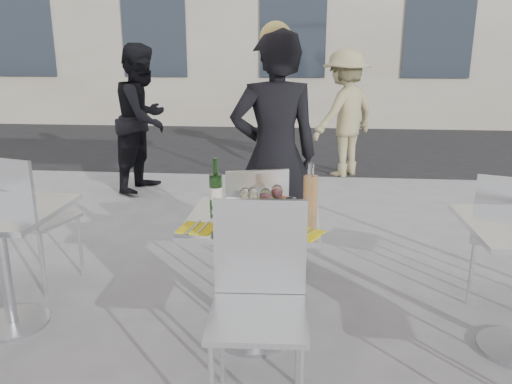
# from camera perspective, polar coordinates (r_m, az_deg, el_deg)

# --- Properties ---
(ground) EXTENTS (80.00, 80.00, 0.00)m
(ground) POSITION_cam_1_polar(r_m,az_deg,el_deg) (3.07, -0.27, -16.22)
(ground) COLOR slate
(street_asphalt) EXTENTS (24.00, 5.00, 0.00)m
(street_asphalt) POSITION_cam_1_polar(r_m,az_deg,el_deg) (9.24, 3.70, 5.56)
(street_asphalt) COLOR black
(street_asphalt) RESTS_ON ground
(main_table) EXTENTS (0.72, 0.72, 0.75)m
(main_table) POSITION_cam_1_polar(r_m,az_deg,el_deg) (2.83, -0.29, -6.90)
(main_table) COLOR #B7BABF
(main_table) RESTS_ON ground
(side_table_left) EXTENTS (0.72, 0.72, 0.75)m
(side_table_left) POSITION_cam_1_polar(r_m,az_deg,el_deg) (3.32, -27.14, -5.22)
(side_table_left) COLOR #B7BABF
(side_table_left) RESTS_ON ground
(chair_far) EXTENTS (0.51, 0.52, 0.90)m
(chair_far) POSITION_cam_1_polar(r_m,az_deg,el_deg) (3.37, -0.19, -3.17)
(chair_far) COLOR silver
(chair_far) RESTS_ON ground
(chair_near) EXTENTS (0.46, 0.47, 0.97)m
(chair_near) POSITION_cam_1_polar(r_m,az_deg,el_deg) (2.34, 0.34, -11.03)
(chair_near) COLOR silver
(chair_near) RESTS_ON ground
(side_chair_lfar) EXTENTS (0.54, 0.55, 0.96)m
(side_chair_lfar) POSITION_cam_1_polar(r_m,az_deg,el_deg) (3.77, -24.90, -2.05)
(side_chair_lfar) COLOR silver
(side_chair_lfar) RESTS_ON ground
(side_chair_rfar) EXTENTS (0.53, 0.54, 0.90)m
(side_chair_rfar) POSITION_cam_1_polar(r_m,az_deg,el_deg) (3.58, 26.69, -3.83)
(side_chair_rfar) COLOR silver
(side_chair_rfar) RESTS_ON ground
(woman_diner) EXTENTS (0.73, 0.57, 1.78)m
(woman_diner) POSITION_cam_1_polar(r_m,az_deg,el_deg) (3.65, 2.13, 4.07)
(woman_diner) COLOR black
(woman_diner) RESTS_ON ground
(pedestrian_a) EXTENTS (0.82, 0.96, 1.73)m
(pedestrian_a) POSITION_cam_1_polar(r_m,az_deg,el_deg) (6.13, -12.74, 8.19)
(pedestrian_a) COLOR black
(pedestrian_a) RESTS_ON ground
(pedestrian_b) EXTENTS (1.19, 1.21, 1.67)m
(pedestrian_b) POSITION_cam_1_polar(r_m,az_deg,el_deg) (6.81, 10.11, 8.80)
(pedestrian_b) COLOR #958B60
(pedestrian_b) RESTS_ON ground
(pizza_near) EXTENTS (0.35, 0.35, 0.02)m
(pizza_near) POSITION_cam_1_polar(r_m,az_deg,el_deg) (2.62, -1.19, -3.60)
(pizza_near) COLOR #E0B357
(pizza_near) RESTS_ON main_table
(pizza_far) EXTENTS (0.30, 0.30, 0.03)m
(pizza_far) POSITION_cam_1_polar(r_m,az_deg,el_deg) (2.94, 2.26, -1.30)
(pizza_far) COLOR white
(pizza_far) RESTS_ON main_table
(salad_plate) EXTENTS (0.22, 0.22, 0.09)m
(salad_plate) POSITION_cam_1_polar(r_m,az_deg,el_deg) (2.82, 0.97, -1.62)
(salad_plate) COLOR white
(salad_plate) RESTS_ON main_table
(wine_bottle) EXTENTS (0.07, 0.08, 0.29)m
(wine_bottle) POSITION_cam_1_polar(r_m,az_deg,el_deg) (2.89, -4.62, 0.35)
(wine_bottle) COLOR #24511E
(wine_bottle) RESTS_ON main_table
(carafe) EXTENTS (0.08, 0.08, 0.29)m
(carafe) POSITION_cam_1_polar(r_m,az_deg,el_deg) (2.78, 6.23, -0.19)
(carafe) COLOR tan
(carafe) RESTS_ON main_table
(sugar_shaker) EXTENTS (0.06, 0.06, 0.11)m
(sugar_shaker) POSITION_cam_1_polar(r_m,az_deg,el_deg) (2.74, 3.99, -1.80)
(sugar_shaker) COLOR white
(sugar_shaker) RESTS_ON main_table
(wineglass_white_a) EXTENTS (0.07, 0.07, 0.16)m
(wineglass_white_a) POSITION_cam_1_polar(r_m,az_deg,el_deg) (2.76, -1.25, -0.44)
(wineglass_white_a) COLOR white
(wineglass_white_a) RESTS_ON main_table
(wineglass_white_b) EXTENTS (0.07, 0.07, 0.16)m
(wineglass_white_b) POSITION_cam_1_polar(r_m,az_deg,el_deg) (2.76, -0.43, -0.43)
(wineglass_white_b) COLOR white
(wineglass_white_b) RESTS_ON main_table
(wineglass_red_a) EXTENTS (0.07, 0.07, 0.16)m
(wineglass_red_a) POSITION_cam_1_polar(r_m,az_deg,el_deg) (2.74, 1.10, -0.54)
(wineglass_red_a) COLOR white
(wineglass_red_a) RESTS_ON main_table
(wineglass_red_b) EXTENTS (0.07, 0.07, 0.16)m
(wineglass_red_b) POSITION_cam_1_polar(r_m,az_deg,el_deg) (2.82, 2.40, -0.10)
(wineglass_red_b) COLOR white
(wineglass_red_b) RESTS_ON main_table
(napkin_left) EXTENTS (0.21, 0.21, 0.01)m
(napkin_left) POSITION_cam_1_polar(r_m,az_deg,el_deg) (2.59, -6.73, -4.08)
(napkin_left) COLOR yellow
(napkin_left) RESTS_ON main_table
(napkin_right) EXTENTS (0.24, 0.24, 0.01)m
(napkin_right) POSITION_cam_1_polar(r_m,az_deg,el_deg) (2.51, 5.32, -4.71)
(napkin_right) COLOR yellow
(napkin_right) RESTS_ON main_table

